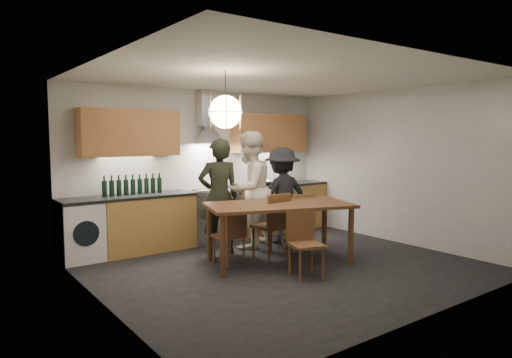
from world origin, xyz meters
TOP-DOWN VIEW (x-y plane):
  - ground at (0.00, 0.00)m, footprint 5.00×5.00m
  - room_shell at (0.00, 0.00)m, footprint 5.02×4.52m
  - counter_run at (0.02, 1.95)m, footprint 5.00×0.62m
  - range_stove at (0.00, 1.94)m, footprint 0.90×0.60m
  - wall_fixtures at (0.00, 2.07)m, footprint 4.30×0.54m
  - pendant_lamp at (-1.00, -0.10)m, footprint 0.43×0.43m
  - dining_table at (0.06, 0.17)m, footprint 2.24×1.61m
  - chair_back_left at (-0.53, 0.48)m, footprint 0.42×0.42m
  - chair_back_mid at (0.13, 0.36)m, footprint 0.46×0.46m
  - chair_back_right at (0.76, 0.50)m, footprint 0.46×0.46m
  - chair_front at (-0.07, -0.50)m, footprint 0.49×0.49m
  - person_left at (-0.35, 1.13)m, footprint 0.74×0.60m
  - person_mid at (0.25, 1.17)m, footprint 1.11×0.99m
  - person_right at (0.87, 1.08)m, footprint 1.09×0.68m
  - mixing_bowl at (1.13, 1.90)m, footprint 0.44×0.44m
  - stock_pot at (1.63, 1.90)m, footprint 0.20×0.20m
  - wine_bottles at (-1.37, 2.01)m, footprint 0.96×0.07m

SIDE VIEW (x-z plane):
  - ground at x=0.00m, z-range 0.00..0.00m
  - range_stove at x=0.00m, z-range -0.02..0.90m
  - counter_run at x=0.02m, z-range 0.00..0.90m
  - chair_back_left at x=-0.53m, z-range 0.06..0.89m
  - chair_front at x=-0.07m, z-range 0.06..0.93m
  - chair_back_right at x=0.76m, z-range 0.07..0.98m
  - chair_back_mid at x=0.13m, z-range 0.07..1.04m
  - dining_table at x=0.06m, z-range 0.33..1.18m
  - person_right at x=0.87m, z-range 0.00..1.62m
  - person_left at x=-0.35m, z-range 0.00..1.77m
  - mixing_bowl at x=1.13m, z-range 0.90..0.99m
  - person_mid at x=0.25m, z-range 0.00..1.89m
  - stock_pot at x=1.63m, z-range 0.90..1.02m
  - wine_bottles at x=-1.37m, z-range 0.90..1.21m
  - room_shell at x=0.00m, z-range 0.40..3.01m
  - wall_fixtures at x=0.00m, z-range 1.32..2.42m
  - pendant_lamp at x=-1.00m, z-range 1.75..2.45m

